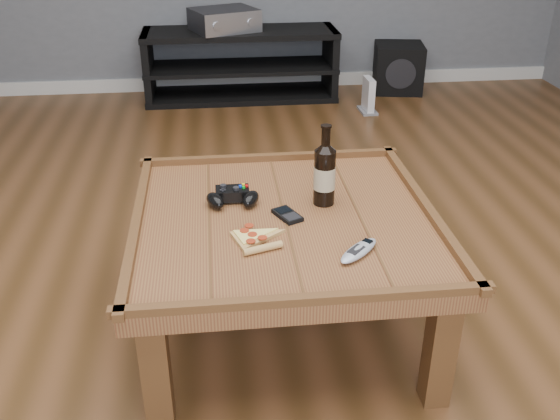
{
  "coord_description": "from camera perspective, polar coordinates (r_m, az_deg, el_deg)",
  "views": [
    {
      "loc": [
        -0.22,
        -1.81,
        1.44
      ],
      "look_at": [
        -0.02,
        -0.08,
        0.52
      ],
      "focal_mm": 40.0,
      "sensor_mm": 36.0,
      "label": 1
    }
  ],
  "objects": [
    {
      "name": "game_controller",
      "position": [
        2.16,
        -4.35,
        1.21
      ],
      "size": [
        0.21,
        0.13,
        0.06
      ],
      "rotation": [
        0.0,
        0.0,
        -0.01
      ],
      "color": "black",
      "rests_on": "coffee_table"
    },
    {
      "name": "coffee_table",
      "position": [
        2.11,
        0.43,
        -2.05
      ],
      "size": [
        1.03,
        1.03,
        0.48
      ],
      "color": "brown",
      "rests_on": "ground"
    },
    {
      "name": "subwoofer",
      "position": [
        4.99,
        10.75,
        12.66
      ],
      "size": [
        0.41,
        0.41,
        0.36
      ],
      "rotation": [
        0.0,
        0.0,
        -0.17
      ],
      "color": "black",
      "rests_on": "ground"
    },
    {
      "name": "beer_bottle",
      "position": [
        2.12,
        4.1,
        3.41
      ],
      "size": [
        0.07,
        0.07,
        0.29
      ],
      "color": "black",
      "rests_on": "coffee_table"
    },
    {
      "name": "ground",
      "position": [
        2.33,
        0.39,
        -10.45
      ],
      "size": [
        6.0,
        6.0,
        0.0
      ],
      "primitive_type": "plane",
      "color": "#452B13",
      "rests_on": "ground"
    },
    {
      "name": "remote_control",
      "position": [
        1.88,
        7.21,
        -3.69
      ],
      "size": [
        0.16,
        0.16,
        0.03
      ],
      "rotation": [
        0.0,
        0.0,
        -0.79
      ],
      "color": "#9FA4AD",
      "rests_on": "coffee_table"
    },
    {
      "name": "av_receiver",
      "position": [
        4.64,
        -5.12,
        16.94
      ],
      "size": [
        0.53,
        0.49,
        0.15
      ],
      "rotation": [
        0.0,
        0.0,
        0.38
      ],
      "color": "black",
      "rests_on": "media_console"
    },
    {
      "name": "smartphone",
      "position": [
        2.07,
        0.68,
        -0.45
      ],
      "size": [
        0.1,
        0.13,
        0.02
      ],
      "rotation": [
        0.0,
        0.0,
        0.44
      ],
      "color": "black",
      "rests_on": "coffee_table"
    },
    {
      "name": "media_console",
      "position": [
        4.72,
        -3.61,
        13.08
      ],
      "size": [
        1.4,
        0.45,
        0.5
      ],
      "color": "black",
      "rests_on": "ground"
    },
    {
      "name": "baseboard",
      "position": [
        5.01,
        -3.7,
        11.6
      ],
      "size": [
        5.0,
        0.02,
        0.1
      ],
      "primitive_type": "cube",
      "color": "silver",
      "rests_on": "ground"
    },
    {
      "name": "pizza_slice",
      "position": [
        1.94,
        -2.4,
        -2.61
      ],
      "size": [
        0.2,
        0.26,
        0.02
      ],
      "rotation": [
        0.0,
        0.0,
        0.31
      ],
      "color": "tan",
      "rests_on": "coffee_table"
    },
    {
      "name": "game_console",
      "position": [
        4.47,
        8.08,
        10.22
      ],
      "size": [
        0.11,
        0.2,
        0.24
      ],
      "rotation": [
        0.0,
        0.0,
        0.03
      ],
      "color": "gray",
      "rests_on": "ground"
    }
  ]
}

